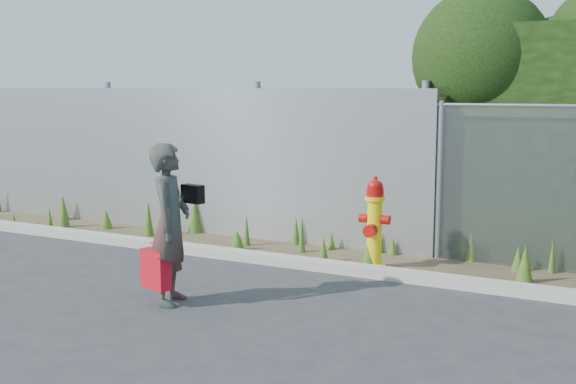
{
  "coord_description": "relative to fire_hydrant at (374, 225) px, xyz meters",
  "views": [
    {
      "loc": [
        3.57,
        -6.0,
        2.21
      ],
      "look_at": [
        -0.3,
        1.4,
        1.0
      ],
      "focal_mm": 45.0,
      "sensor_mm": 36.0,
      "label": 1
    }
  ],
  "objects": [
    {
      "name": "curb",
      "position": [
        -0.5,
        -0.34,
        -0.5
      ],
      "size": [
        16.0,
        0.22,
        0.12
      ],
      "primitive_type": "cube",
      "color": "#ADA69D",
      "rests_on": "ground"
    },
    {
      "name": "red_tote_bag",
      "position": [
        -1.44,
        -2.43,
        -0.18
      ],
      "size": [
        0.36,
        0.13,
        0.47
      ],
      "rotation": [
        0.0,
        0.0,
        -0.3
      ],
      "color": "red"
    },
    {
      "name": "weed_strip",
      "position": [
        -0.69,
        0.34,
        -0.43
      ],
      "size": [
        16.0,
        1.29,
        0.55
      ],
      "color": "#4B3E2B",
      "rests_on": "ground"
    },
    {
      "name": "corrugated_fence",
      "position": [
        -3.75,
        0.87,
        0.55
      ],
      "size": [
        8.5,
        0.21,
        2.3
      ],
      "color": "#B0B4B8",
      "rests_on": "ground"
    },
    {
      "name": "woman",
      "position": [
        -1.35,
        -2.28,
        0.27
      ],
      "size": [
        0.58,
        0.7,
        1.66
      ],
      "primitive_type": "imported",
      "rotation": [
        0.0,
        0.0,
        1.92
      ],
      "color": "#0F5F4E",
      "rests_on": "ground"
    },
    {
      "name": "ground",
      "position": [
        -0.5,
        -2.14,
        -0.56
      ],
      "size": [
        80.0,
        80.0,
        0.0
      ],
      "primitive_type": "plane",
      "color": "#343336",
      "rests_on": "ground"
    },
    {
      "name": "black_shoulder_bag",
      "position": [
        -1.24,
        -2.03,
        0.56
      ],
      "size": [
        0.26,
        0.11,
        0.19
      ],
      "rotation": [
        0.0,
        0.0,
        -0.22
      ],
      "color": "black"
    },
    {
      "name": "fire_hydrant",
      "position": [
        0.0,
        0.0,
        0.0
      ],
      "size": [
        0.38,
        0.34,
        1.15
      ],
      "rotation": [
        0.0,
        0.0,
        0.01
      ],
      "color": "yellow",
      "rests_on": "ground"
    }
  ]
}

